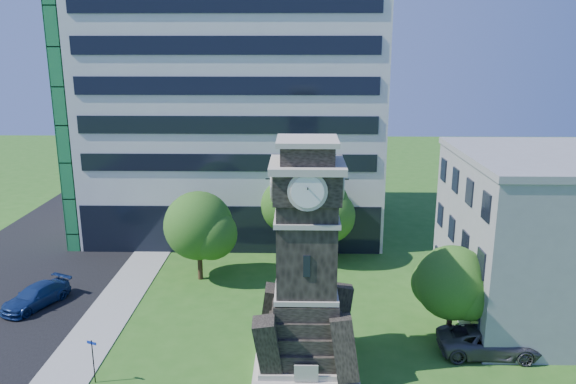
{
  "coord_description": "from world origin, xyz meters",
  "views": [
    {
      "loc": [
        2.59,
        -24.99,
        16.61
      ],
      "look_at": [
        1.94,
        7.85,
        8.0
      ],
      "focal_mm": 35.0,
      "sensor_mm": 36.0,
      "label": 1
    }
  ],
  "objects_px": {
    "clock_tower": "(306,272)",
    "car_street_north": "(36,296)",
    "car_east_lot": "(489,341)",
    "street_sign": "(93,356)"
  },
  "relations": [
    {
      "from": "clock_tower",
      "to": "car_street_north",
      "type": "height_order",
      "value": "clock_tower"
    },
    {
      "from": "car_street_north",
      "to": "car_east_lot",
      "type": "relative_size",
      "value": 0.86
    },
    {
      "from": "clock_tower",
      "to": "car_east_lot",
      "type": "xyz_separation_m",
      "value": [
        10.15,
        1.09,
        -4.51
      ]
    },
    {
      "from": "car_street_north",
      "to": "street_sign",
      "type": "bearing_deg",
      "value": -26.43
    },
    {
      "from": "clock_tower",
      "to": "street_sign",
      "type": "distance_m",
      "value": 11.55
    },
    {
      "from": "car_street_north",
      "to": "clock_tower",
      "type": "bearing_deg",
      "value": 4.43
    },
    {
      "from": "clock_tower",
      "to": "car_street_north",
      "type": "bearing_deg",
      "value": 159.83
    },
    {
      "from": "clock_tower",
      "to": "car_east_lot",
      "type": "relative_size",
      "value": 2.19
    },
    {
      "from": "clock_tower",
      "to": "car_east_lot",
      "type": "bearing_deg",
      "value": 6.14
    },
    {
      "from": "clock_tower",
      "to": "car_street_north",
      "type": "relative_size",
      "value": 2.56
    }
  ]
}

